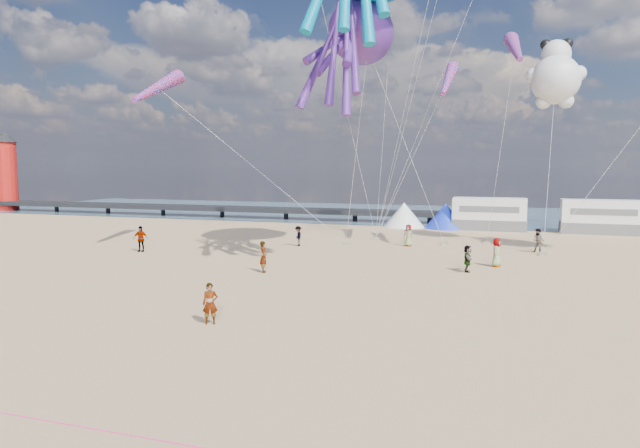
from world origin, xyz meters
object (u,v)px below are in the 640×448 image
Objects in this scene: beachgoer_6 at (408,235)px; kite_octopus_purple at (361,32)px; windsock_right at (448,80)px; motorhome_0 at (489,214)px; sandbag_a at (346,243)px; windsock_mid at (515,49)px; lighthouse at (7,176)px; sandbag_c at (543,254)px; beachgoer_0 at (497,252)px; beachgoer_5 at (264,257)px; beachgoer_1 at (538,241)px; windsock_left at (158,88)px; kite_panda at (556,80)px; sandbag_d at (487,243)px; sandbag_e at (376,238)px; tent_blue at (446,216)px; tent_white at (404,215)px; standing_person at (210,304)px; beachgoer_2 at (298,236)px; beachgoer_3 at (141,239)px; sandbag_b at (444,244)px; beachgoer_4 at (468,259)px; motorhome_1 at (601,217)px.

kite_octopus_purple is at bearing -104.78° from beachgoer_6.
motorhome_0 is at bearing 79.93° from windsock_right.
windsock_mid is (11.76, -1.70, 13.44)m from sandbag_a.
sandbag_c is (65.98, -18.58, -4.39)m from lighthouse.
beachgoer_5 reaches higher than beachgoer_0.
windsock_left is at bearing -142.68° from beachgoer_1.
kite_octopus_purple is 1.80× the size of kite_panda.
sandbag_d is (-3.78, 4.42, 0.00)m from sandbag_c.
tent_blue is at bearing 66.10° from sandbag_e.
tent_white is 0.74× the size of windsock_right.
lighthouse is at bearing 167.17° from sandbag_d.
beachgoer_1 is at bearing -5.95° from beachgoer_0.
beachgoer_0 is at bearing -45.72° from sandbag_e.
standing_person reaches higher than beachgoer_2.
motorhome_0 reaches higher than beachgoer_0.
beachgoer_3 reaches higher than standing_person.
windsock_right is at bearing -83.54° from sandbag_b.
motorhome_0 is 22.26m from beachgoer_4.
tent_blue is at bearing 30.54° from beachgoer_0.
beachgoer_2 is 19.71m from windsock_mid.
tent_blue is 2.42× the size of beachgoer_6.
beachgoer_4 is 16.75m from kite_octopus_purple.
beachgoer_0 reaches higher than sandbag_e.
tent_blue is 2.60× the size of beachgoer_4.
windsock_left is 24.21m from windsock_mid.
motorhome_0 is at bearing 84.81° from beachgoer_6.
beachgoer_4 is (61.51, -26.25, -3.73)m from lighthouse.
sandbag_e is 17.73m from windsock_mid.
beachgoer_3 is 3.64× the size of sandbag_c.
motorhome_1 is 21.17m from windsock_mid.
windsock_left is (-31.40, -20.41, 9.95)m from motorhome_1.
standing_person is 0.90× the size of beachgoer_5.
beachgoer_4 is at bearing 30.21° from beachgoer_2.
sandbag_a is 0.09× the size of windsock_right.
beachgoer_4 is at bearing -114.19° from motorhome_1.
tent_white is at bearing 43.47° from beachgoer_3.
sandbag_e is at bearing 29.53° from windsock_left.
beachgoer_0 is at bearing -8.14° from beachgoer_3.
tent_blue is 36.70m from standing_person.
kite_panda is at bearing -114.28° from motorhome_1.
beachgoer_1 is at bearing -15.31° from sandbag_e.
tent_white is at bearing 129.40° from sandbag_c.
motorhome_1 reaches higher than beachgoer_5.
sandbag_e is (-12.21, 3.34, -0.74)m from beachgoer_1.
windsock_mid reaches higher than windsock_right.
beachgoer_6 is (56.61, -17.09, -3.67)m from lighthouse.
sandbag_c is 13.90m from windsock_right.
beachgoer_2 is 7.24m from sandbag_e.
beachgoer_2 is at bearing -108.67° from tent_white.
standing_person is (-18.68, -36.33, -0.70)m from motorhome_1.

